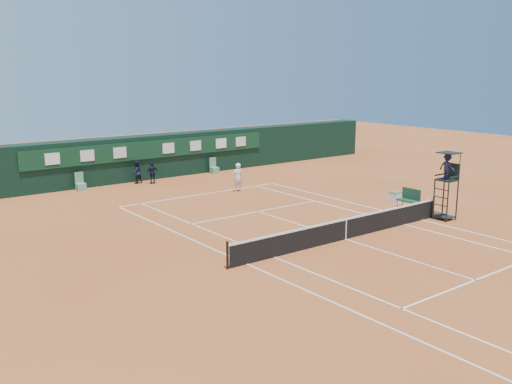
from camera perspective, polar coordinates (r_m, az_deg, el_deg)
ground at (r=25.85m, az=8.93°, el=-4.70°), size 90.00×90.00×0.00m
court_lines at (r=25.84m, az=8.93°, el=-4.68°), size 11.05×23.85×0.01m
tennis_net at (r=25.70m, az=8.97°, el=-3.61°), size 12.90×0.10×1.10m
back_wall at (r=40.43m, az=-10.56°, el=3.51°), size 40.00×1.65×3.00m
linesman_chair_left at (r=37.34m, az=-17.14°, el=0.62°), size 0.55×0.50×1.15m
linesman_chair_right at (r=41.77m, az=-4.21°, el=2.30°), size 0.55×0.50×1.15m
umpire_chair at (r=29.90m, az=18.58°, el=1.95°), size 0.96×0.95×3.42m
player_bench at (r=32.11m, az=15.10°, el=-0.56°), size 0.56×1.20×1.10m
tennis_bag at (r=31.09m, az=16.35°, el=-1.89°), size 0.36×0.82×0.31m
cooler at (r=33.38m, az=13.74°, el=-0.49°), size 0.57×0.57×0.65m
tennis_ball at (r=31.87m, az=6.32°, el=-1.34°), size 0.07×0.07×0.07m
player at (r=35.35m, az=-1.84°, el=1.48°), size 0.68×0.47×1.78m
ball_kid_left at (r=38.69m, az=-11.85°, el=1.95°), size 0.79×0.65×1.51m
ball_kid_right at (r=38.40m, az=-10.31°, el=1.89°), size 0.88×0.42×1.45m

